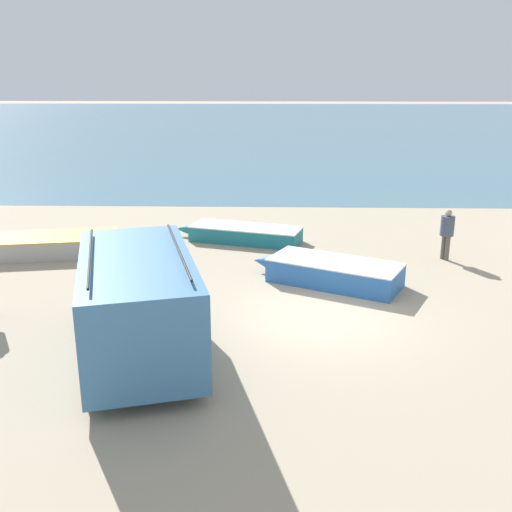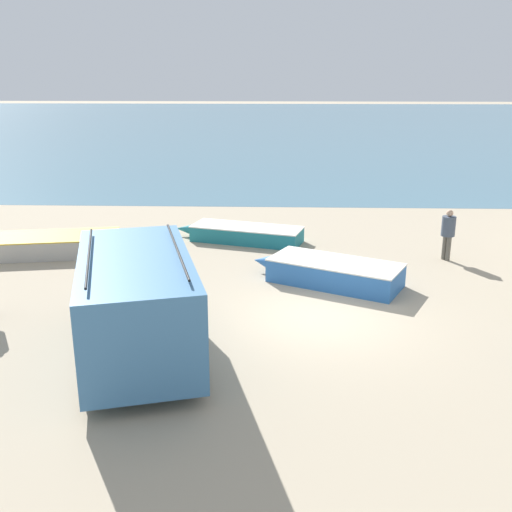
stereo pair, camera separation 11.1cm
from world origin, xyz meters
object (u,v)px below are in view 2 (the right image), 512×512
at_px(fishing_rowboat_1, 61,244).
at_px(fisherman_1, 448,230).
at_px(parked_van, 137,302).
at_px(fishing_rowboat_3, 243,234).
at_px(fishing_rowboat_0, 330,272).

xyz_separation_m(fishing_rowboat_1, fisherman_1, (12.34, -0.20, 0.65)).
relative_size(parked_van, fishing_rowboat_3, 1.12).
height_order(parked_van, fisherman_1, parked_van).
bearing_deg(parked_van, fisherman_1, -65.15).
bearing_deg(parked_van, fishing_rowboat_3, -26.06).
xyz_separation_m(parked_van, fishing_rowboat_0, (4.34, 4.62, -0.88)).
height_order(fishing_rowboat_1, fishing_rowboat_3, fishing_rowboat_1).
height_order(fishing_rowboat_1, fisherman_1, fisherman_1).
xyz_separation_m(parked_van, fishing_rowboat_1, (-4.17, 7.12, -0.90)).
height_order(fishing_rowboat_3, fisherman_1, fisherman_1).
bearing_deg(fisherman_1, fishing_rowboat_3, -47.11).
distance_m(parked_van, fishing_rowboat_3, 9.02).
distance_m(fishing_rowboat_0, fishing_rowboat_3, 4.98).
distance_m(fishing_rowboat_1, fishing_rowboat_3, 6.07).
bearing_deg(fishing_rowboat_3, fisherman_1, 179.98).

